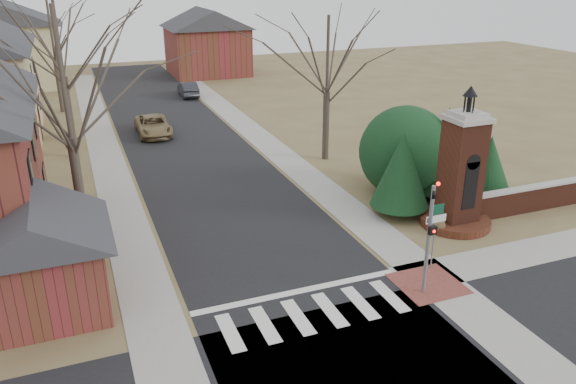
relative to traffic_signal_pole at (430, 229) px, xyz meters
name	(u,v)px	position (x,y,z in m)	size (l,w,h in m)	color
ground	(324,326)	(-4.30, -0.57, -2.59)	(120.00, 120.00, 0.00)	brown
main_street	(186,145)	(-4.30, 21.43, -2.58)	(8.00, 70.00, 0.01)	black
cross_street	(368,384)	(-4.30, -3.57, -2.58)	(120.00, 8.00, 0.01)	black
crosswalk_zone	(314,313)	(-4.30, 0.23, -2.58)	(8.00, 2.20, 0.02)	silver
stop_bar	(297,292)	(-4.30, 1.73, -2.58)	(8.00, 0.35, 0.02)	silver
sidewalk_right_main	(259,137)	(0.90, 21.43, -2.58)	(2.00, 60.00, 0.02)	gray
sidewalk_left	(105,154)	(-9.50, 21.43, -2.58)	(2.00, 60.00, 0.02)	gray
curb_apron	(428,284)	(0.50, 0.43, -2.57)	(2.40, 2.40, 0.02)	brown
traffic_signal_pole	(430,229)	(0.00, 0.00, 0.00)	(0.28, 0.41, 4.50)	slate
sign_post	(435,224)	(1.29, 1.41, -0.64)	(0.90, 0.07, 2.75)	slate
brick_gate_monument	(460,181)	(4.70, 4.42, -0.42)	(3.20, 3.20, 6.47)	#532518
brick_garden_wall	(532,198)	(9.20, 4.43, -1.93)	(7.50, 0.50, 1.30)	#532518
garage_left	(39,252)	(-12.82, 3.92, -0.35)	(4.80, 4.80, 4.29)	maroon
house_distant_left	(5,43)	(-16.31, 47.42, 1.66)	(10.80, 8.80, 8.53)	tan
house_distant_right	(207,40)	(3.69, 47.42, 1.06)	(8.80, 8.80, 7.30)	maroon
evergreen_near	(402,169)	(2.90, 6.43, -0.29)	(2.80, 2.80, 4.10)	#473D33
evergreen_mid	(445,148)	(6.20, 7.63, 0.01)	(3.40, 3.40, 4.70)	#473D33
evergreen_far	(489,163)	(8.20, 6.63, -0.69)	(2.40, 2.40, 3.30)	#473D33
evergreen_mass	(406,148)	(4.70, 8.93, -0.19)	(4.80, 4.80, 4.80)	#103219
bare_tree_0	(60,64)	(-11.30, 8.43, 5.11)	(8.05, 8.05, 11.15)	#473D33
bare_tree_1	(56,25)	(-11.30, 21.43, 5.44)	(8.40, 8.40, 11.64)	#473D33
bare_tree_2	(50,23)	(-11.80, 34.43, 4.44)	(7.35, 7.35, 10.19)	#473D33
bare_tree_3	(328,49)	(3.20, 15.43, 4.10)	(7.00, 7.00, 9.70)	#473D33
pickup_truck	(153,126)	(-5.90, 24.76, -1.92)	(2.22, 4.82, 1.34)	olive
distant_car	(188,89)	(-0.90, 36.55, -1.91)	(1.43, 4.09, 1.35)	#2B2D32
dry_shrub_left	(438,225)	(3.44, 4.03, -2.23)	(0.71, 0.71, 0.71)	brown
dry_shrub_right	(466,220)	(5.00, 4.03, -2.23)	(0.70, 0.70, 0.70)	brown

